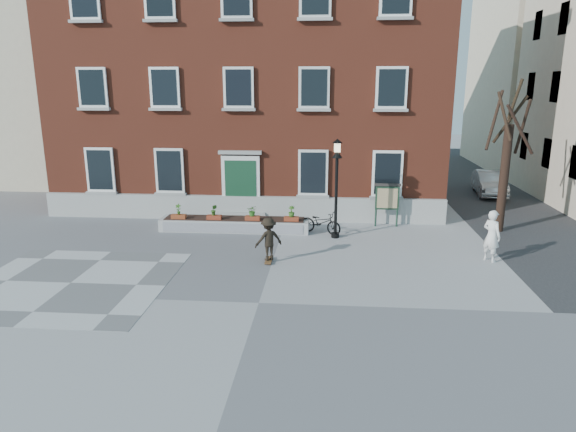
# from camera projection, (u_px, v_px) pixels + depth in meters

# --- Properties ---
(ground) EXTENTS (100.00, 100.00, 0.00)m
(ground) POSITION_uv_depth(u_px,v_px,m) (259.00, 303.00, 14.41)
(ground) COLOR gray
(ground) RESTS_ON ground
(checker_patch) EXTENTS (6.00, 6.00, 0.01)m
(checker_patch) POSITION_uv_depth(u_px,v_px,m) (71.00, 283.00, 15.84)
(checker_patch) COLOR #5D5E60
(checker_patch) RESTS_ON ground
(distant_building) EXTENTS (10.00, 12.00, 13.00)m
(distant_building) POSITION_uv_depth(u_px,v_px,m) (26.00, 75.00, 33.47)
(distant_building) COLOR beige
(distant_building) RESTS_ON ground
(bicycle) EXTENTS (1.88, 1.31, 0.93)m
(bicycle) POSITION_uv_depth(u_px,v_px,m) (321.00, 222.00, 20.95)
(bicycle) COLOR black
(bicycle) RESTS_ON ground
(parked_car) EXTENTS (1.81, 4.08, 1.30)m
(parked_car) POSITION_uv_depth(u_px,v_px,m) (490.00, 183.00, 28.21)
(parked_car) COLOR #BABDBF
(parked_car) RESTS_ON ground
(bystander) EXTENTS (0.74, 0.79, 1.81)m
(bystander) POSITION_uv_depth(u_px,v_px,m) (492.00, 236.00, 17.57)
(bystander) COLOR white
(bystander) RESTS_ON ground
(brick_building) EXTENTS (18.40, 10.85, 12.60)m
(brick_building) POSITION_uv_depth(u_px,v_px,m) (255.00, 77.00, 26.46)
(brick_building) COLOR brown
(brick_building) RESTS_ON ground
(planter_assembly) EXTENTS (6.20, 1.12, 1.15)m
(planter_assembly) POSITION_uv_depth(u_px,v_px,m) (235.00, 223.00, 21.41)
(planter_assembly) COLOR #B7B6B2
(planter_assembly) RESTS_ON ground
(bare_tree) EXTENTS (1.83, 1.83, 6.16)m
(bare_tree) POSITION_uv_depth(u_px,v_px,m) (505.00, 165.00, 20.73)
(bare_tree) COLOR black
(bare_tree) RESTS_ON ground
(lamp_post) EXTENTS (0.40, 0.40, 3.93)m
(lamp_post) POSITION_uv_depth(u_px,v_px,m) (337.00, 175.00, 19.87)
(lamp_post) COLOR black
(lamp_post) RESTS_ON ground
(notice_board) EXTENTS (1.10, 0.16, 1.87)m
(notice_board) POSITION_uv_depth(u_px,v_px,m) (387.00, 198.00, 21.78)
(notice_board) COLOR #172F22
(notice_board) RESTS_ON ground
(skateboarder) EXTENTS (1.11, 0.94, 1.57)m
(skateboarder) POSITION_uv_depth(u_px,v_px,m) (269.00, 239.00, 17.52)
(skateboarder) COLOR brown
(skateboarder) RESTS_ON ground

